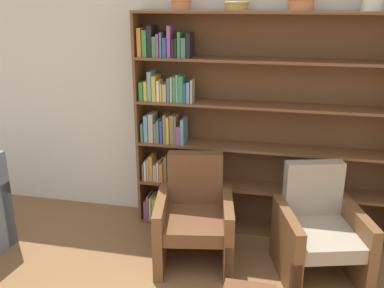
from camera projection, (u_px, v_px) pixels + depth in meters
The scene contains 7 objects.
wall_back at pixel (240, 87), 4.04m from camera, with size 12.00×0.06×2.75m.
bookshelf at pixel (238, 128), 3.99m from camera, with size 2.41×0.30×2.07m.
bowl_brass at pixel (181, 4), 3.73m from camera, with size 0.19×0.19×0.09m.
bowl_stoneware at pixel (237, 5), 3.63m from camera, with size 0.21×0.21×0.07m.
bowl_terracotta at pixel (301, 3), 3.52m from camera, with size 0.23×0.23×0.10m.
armchair_leather at pixel (195, 217), 3.67m from camera, with size 0.75×0.78×0.89m.
armchair_cushioned at pixel (319, 231), 3.46m from camera, with size 0.80×0.83×0.89m.
Camera 1 is at (0.41, -1.26, 2.15)m, focal length 40.00 mm.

